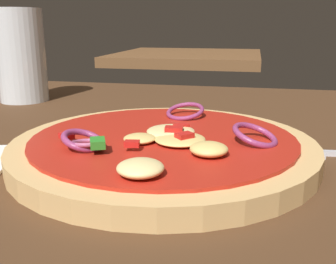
% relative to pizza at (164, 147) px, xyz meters
% --- Properties ---
extents(dining_table, '(1.19, 0.84, 0.04)m').
position_rel_pizza_xyz_m(dining_table, '(0.01, 0.04, -0.03)').
color(dining_table, '#4C301C').
rests_on(dining_table, ground).
extents(pizza, '(0.29, 0.29, 0.04)m').
position_rel_pizza_xyz_m(pizza, '(0.00, 0.00, 0.00)').
color(pizza, tan).
rests_on(pizza, dining_table).
extents(beer_glass, '(0.08, 0.08, 0.15)m').
position_rel_pizza_xyz_m(beer_glass, '(-0.29, 0.23, 0.06)').
color(beer_glass, silver).
rests_on(beer_glass, dining_table).
extents(background_table, '(0.62, 0.64, 0.04)m').
position_rel_pizza_xyz_m(background_table, '(-0.20, 1.39, -0.03)').
color(background_table, brown).
rests_on(background_table, ground).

